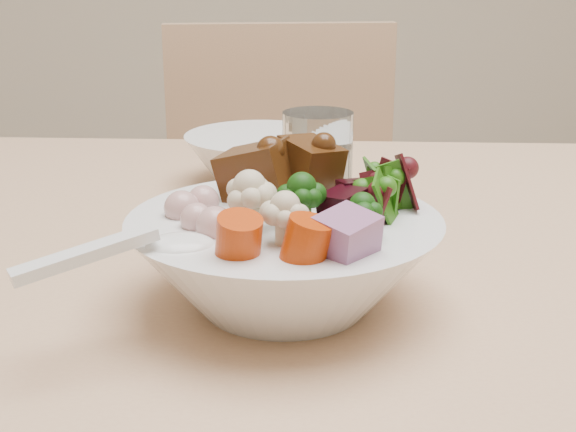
{
  "coord_description": "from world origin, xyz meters",
  "views": [
    {
      "loc": [
        -0.43,
        -0.73,
        0.99
      ],
      "look_at": [
        -0.37,
        -0.2,
        0.82
      ],
      "focal_mm": 50.0,
      "sensor_mm": 36.0,
      "label": 1
    }
  ],
  "objects_px": {
    "dining_table": "(478,358)",
    "food_bowl": "(287,255)",
    "side_bowl": "(260,159)",
    "water_glass": "(317,176)",
    "chair_far": "(286,255)"
  },
  "relations": [
    {
      "from": "food_bowl",
      "to": "water_glass",
      "type": "xyz_separation_m",
      "value": [
        0.05,
        0.16,
        0.01
      ]
    },
    {
      "from": "chair_far",
      "to": "side_bowl",
      "type": "xyz_separation_m",
      "value": [
        -0.08,
        -0.45,
        0.29
      ]
    },
    {
      "from": "chair_far",
      "to": "side_bowl",
      "type": "height_order",
      "value": "chair_far"
    },
    {
      "from": "dining_table",
      "to": "side_bowl",
      "type": "bearing_deg",
      "value": 129.3
    },
    {
      "from": "dining_table",
      "to": "food_bowl",
      "type": "xyz_separation_m",
      "value": [
        -0.16,
        -0.04,
        0.11
      ]
    },
    {
      "from": "dining_table",
      "to": "chair_far",
      "type": "bearing_deg",
      "value": 105.48
    },
    {
      "from": "chair_far",
      "to": "dining_table",
      "type": "bearing_deg",
      "value": -82.54
    },
    {
      "from": "dining_table",
      "to": "food_bowl",
      "type": "height_order",
      "value": "food_bowl"
    },
    {
      "from": "water_glass",
      "to": "side_bowl",
      "type": "height_order",
      "value": "water_glass"
    },
    {
      "from": "chair_far",
      "to": "food_bowl",
      "type": "bearing_deg",
      "value": -95.03
    },
    {
      "from": "food_bowl",
      "to": "side_bowl",
      "type": "xyz_separation_m",
      "value": [
        0.01,
        0.31,
        -0.01
      ]
    },
    {
      "from": "chair_far",
      "to": "food_bowl",
      "type": "height_order",
      "value": "chair_far"
    },
    {
      "from": "food_bowl",
      "to": "dining_table",
      "type": "bearing_deg",
      "value": 14.51
    },
    {
      "from": "dining_table",
      "to": "water_glass",
      "type": "bearing_deg",
      "value": 144.42
    },
    {
      "from": "dining_table",
      "to": "chair_far",
      "type": "height_order",
      "value": "chair_far"
    }
  ]
}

